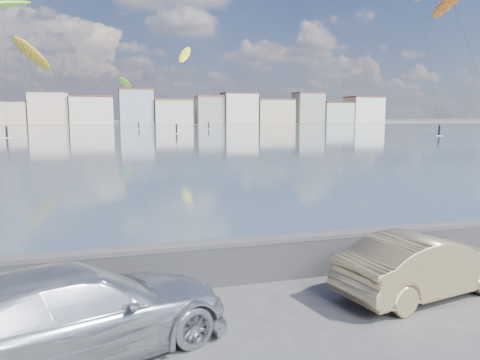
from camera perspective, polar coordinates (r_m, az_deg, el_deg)
name	(u,v)px	position (r m, az deg, el deg)	size (l,w,h in m)	color
ground	(250,340)	(8.49, 1.18, -18.89)	(700.00, 700.00, 0.00)	#333335
bay_water	(114,134)	(98.82, -15.07, 5.48)	(500.00, 177.00, 0.00)	#2B3850
far_shore_strip	(108,124)	(207.27, -15.81, 6.62)	(500.00, 60.00, 0.00)	#4C473D
seawall	(214,261)	(10.69, -3.23, -9.78)	(400.00, 0.36, 1.08)	#28282B
far_buildings	(111,109)	(193.27, -15.44, 8.34)	(240.79, 13.26, 14.60)	beige
car_silver	(76,313)	(8.07, -19.39, -15.06)	(2.08, 5.11, 1.48)	silver
car_champagne	(424,264)	(10.86, 21.54, -9.56)	(1.42, 4.06, 1.34)	tan
kitesurfer_3	(185,55)	(142.00, -6.74, 14.86)	(7.41, 20.43, 24.41)	yellow
kitesurfer_4	(452,1)	(92.60, 24.41, 19.27)	(5.42, 14.01, 26.36)	orange
kitesurfer_8	(32,55)	(99.21, -24.06, 13.79)	(7.45, 16.65, 18.66)	#BF8C19
kitesurfer_9	(125,84)	(142.91, -13.83, 11.34)	(5.91, 19.61, 14.69)	#8CD826
kitesurfer_10	(5,5)	(99.87, -26.77, 18.49)	(9.91, 15.45, 25.18)	#8CD826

